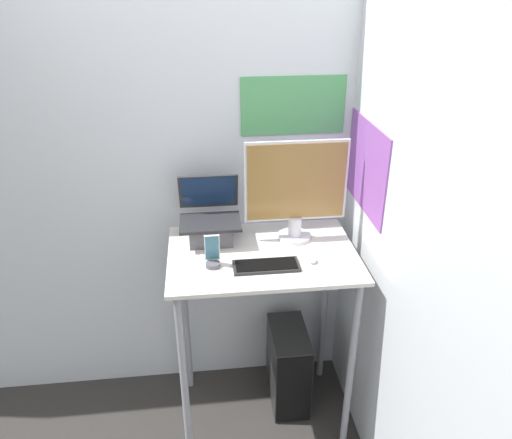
% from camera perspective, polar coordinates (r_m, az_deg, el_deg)
% --- Properties ---
extents(wall_back, '(6.00, 0.06, 2.60)m').
position_cam_1_polar(wall_back, '(2.67, -0.32, 4.82)').
color(wall_back, silver).
rests_on(wall_back, ground_plane).
extents(wall_side_right, '(0.06, 6.00, 2.60)m').
position_cam_1_polar(wall_side_right, '(2.16, 16.19, -1.77)').
color(wall_side_right, silver).
rests_on(wall_side_right, ground_plane).
extents(desk, '(0.91, 0.63, 1.07)m').
position_cam_1_polar(desk, '(2.51, 0.72, -7.46)').
color(desk, beige).
rests_on(desk, ground_plane).
extents(laptop, '(0.30, 0.29, 0.32)m').
position_cam_1_polar(laptop, '(2.48, -5.25, -0.54)').
color(laptop, '#4C4C51').
rests_on(laptop, desk).
extents(monitor, '(0.50, 0.17, 0.51)m').
position_cam_1_polar(monitor, '(2.43, 4.60, 3.24)').
color(monitor, silver).
rests_on(monitor, desk).
extents(keyboard, '(0.30, 0.12, 0.02)m').
position_cam_1_polar(keyboard, '(2.29, 1.13, -5.31)').
color(keyboard, black).
rests_on(keyboard, desk).
extents(mouse, '(0.04, 0.07, 0.03)m').
position_cam_1_polar(mouse, '(2.34, 6.42, -4.49)').
color(mouse, white).
rests_on(mouse, desk).
extents(cell_phone, '(0.07, 0.07, 0.16)m').
position_cam_1_polar(cell_phone, '(2.28, -4.99, -4.19)').
color(cell_phone, '#4C4C51').
rests_on(cell_phone, desk).
extents(computer_tower, '(0.20, 0.38, 0.49)m').
position_cam_1_polar(computer_tower, '(3.01, 3.71, -16.37)').
color(computer_tower, black).
rests_on(computer_tower, ground_plane).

